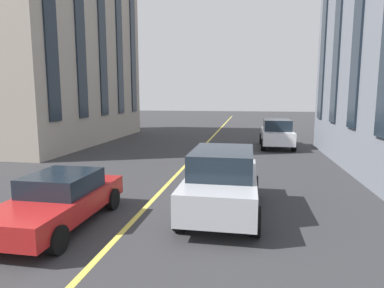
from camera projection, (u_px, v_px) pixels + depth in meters
The scene contains 5 objects.
lane_centre_line at pixel (193, 157), 18.46m from camera, with size 80.00×0.16×0.01m.
car_white_oncoming at pixel (277, 133), 22.02m from camera, with size 4.70×2.14×1.88m.
car_red_trailing at pixel (59, 199), 8.66m from camera, with size 4.40×1.95×1.37m.
car_silver_near at pixel (222, 180), 9.58m from camera, with size 4.70×2.14×1.88m.
building_left_near at pixel (32, 44), 24.44m from camera, with size 15.73×11.31×14.61m.
Camera 1 is at (2.11, -3.11, 3.39)m, focal length 30.67 mm.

